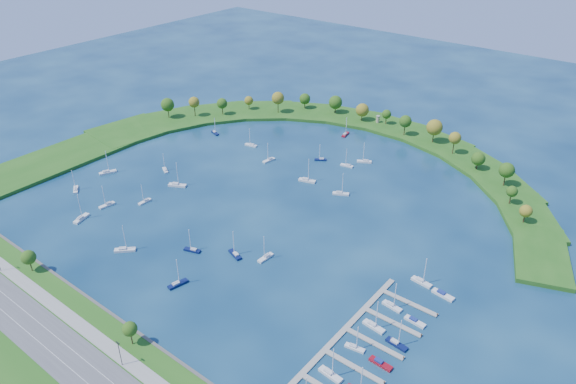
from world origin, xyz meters
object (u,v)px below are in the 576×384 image
Objects in this scene: dock_system at (353,349)px; docked_boat_9 at (415,321)px; moored_boat_5 at (81,218)px; docked_boat_10 at (421,281)px; moored_boat_14 at (107,204)px; moored_boat_12 at (269,160)px; docked_boat_11 at (443,295)px; docked_boat_7 at (397,343)px; moored_boat_1 at (192,249)px; moored_boat_8 at (165,170)px; moored_boat_0 at (266,257)px; moored_boat_15 at (364,161)px; moored_boat_9 at (307,180)px; moored_boat_16 at (235,254)px; docked_boat_6 at (374,326)px; moored_boat_18 at (321,159)px; moored_boat_2 at (178,283)px; moored_boat_13 at (347,165)px; moored_boat_4 at (215,132)px; docked_boat_2 at (330,374)px; harbor_tower at (378,119)px; moored_boat_3 at (108,172)px; docked_boat_8 at (392,306)px; moored_boat_11 at (177,185)px; moored_boat_20 at (345,134)px; moored_boat_6 at (145,201)px; moored_boat_19 at (125,249)px; moored_boat_17 at (251,145)px; moored_boat_7 at (76,189)px; docked_boat_5 at (380,363)px; docked_boat_4 at (355,347)px.

dock_system is 9.90× the size of docked_boat_9.
moored_boat_5 reaches higher than docked_boat_10.
moored_boat_14 is (-146.57, 5.02, 0.55)m from dock_system.
docked_boat_11 is (127.89, -47.87, -0.22)m from moored_boat_12.
docked_boat_7 reaches higher than moored_boat_14.
moored_boat_8 is at bearing -50.43° from moored_boat_1.
moored_boat_8 is at bearing -173.82° from docked_boat_11.
moored_boat_0 is 105.57m from moored_boat_15.
moored_boat_9 reaches higher than moored_boat_5.
moored_boat_1 is 19.17m from moored_boat_16.
moored_boat_14 is at bearing 126.45° from moored_boat_8.
docked_boat_6 is (153.09, -34.32, 0.07)m from moored_boat_8.
docked_boat_10 is (73.79, -78.46, 0.01)m from moored_boat_15.
moored_boat_18 is 115.34m from docked_boat_10.
moored_boat_2 reaches higher than moored_boat_1.
moored_boat_5 is 1.23× the size of moored_boat_13.
dock_system is 7.45× the size of moored_boat_4.
harbor_tower is at bearing 121.19° from docked_boat_2.
docked_boat_6 is (73.35, 27.61, 0.01)m from moored_boat_2.
docked_boat_6 is at bearing 172.52° from docked_boat_7.
moored_boat_0 is at bearing -67.99° from moored_boat_3.
moored_boat_18 is 124.71m from docked_boat_11.
moored_boat_11 is at bearing -179.08° from docked_boat_8.
moored_boat_0 is at bearing -77.13° from harbor_tower.
moored_boat_5 is 1.45× the size of docked_boat_11.
moored_boat_20 is (-8.03, 38.85, 0.05)m from moored_boat_18.
moored_boat_4 is 113.77m from moored_boat_5.
moored_boat_6 is (-134.66, 18.88, 0.51)m from dock_system.
docked_boat_2 is at bearing -15.67° from moored_boat_4.
dock_system is at bearing 114.28° from moored_boat_13.
harbor_tower is at bearing 132.34° from docked_boat_10.
harbor_tower is at bearing -4.05° from moored_boat_3.
moored_boat_14 is (29.10, -21.15, -0.06)m from moored_boat_3.
moored_boat_19 is 108.86m from docked_boat_2.
moored_boat_17 is at bearing -21.37° from moored_boat_18.
moored_boat_16 is (104.01, 9.93, 0.01)m from moored_boat_7.
moored_boat_19 is at bearing -171.43° from docked_boat_5.
moored_boat_18 is (-7.08, 106.91, -0.03)m from moored_boat_1.
moored_boat_16 is 74.50m from docked_boat_2.
harbor_tower is 0.37× the size of docked_boat_2.
moored_boat_14 is at bearing 29.01° from moored_boat_18.
moored_boat_5 is 30.99m from moored_boat_6.
moored_boat_9 is at bearing -175.81° from moored_boat_20.
docked_boat_2 is 1.22× the size of docked_boat_4.
moored_boat_0 is at bearing 123.70° from moored_boat_17.
docked_boat_7 reaches higher than docked_boat_11.
moored_boat_13 is at bearing -112.94° from moored_boat_1.
moored_boat_5 is at bearing -3.99° from moored_boat_1.
docked_boat_8 is (-10.50, 16.07, -0.00)m from docked_boat_7.
moored_boat_16 is at bearing -139.59° from moored_boat_7.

